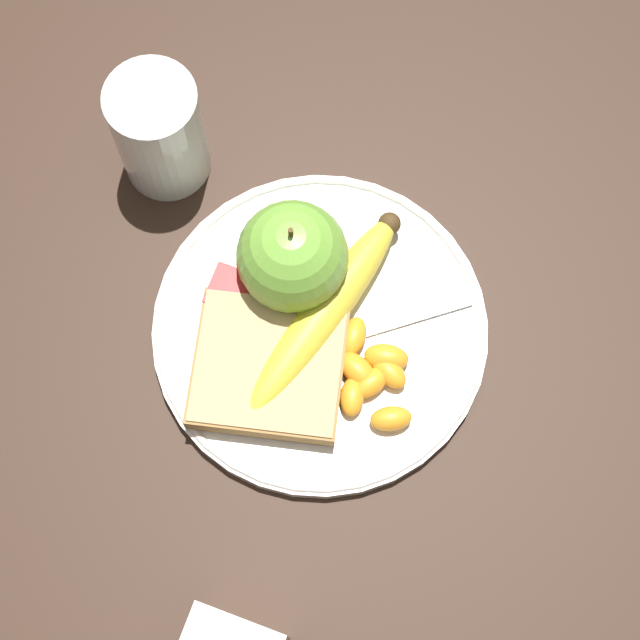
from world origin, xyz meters
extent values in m
plane|color=#332116|center=(0.00, 0.00, 0.00)|extent=(3.00, 3.00, 0.00)
cylinder|color=silver|center=(0.00, 0.00, 0.01)|extent=(0.25, 0.25, 0.01)
torus|color=silver|center=(0.00, 0.00, 0.01)|extent=(0.25, 0.25, 0.01)
cylinder|color=silver|center=(-0.16, 0.09, 0.05)|extent=(0.07, 0.07, 0.10)
cylinder|color=orange|center=(-0.16, 0.09, 0.04)|extent=(0.06, 0.06, 0.08)
sphere|color=#72B23D|center=(-0.03, 0.03, 0.05)|extent=(0.08, 0.08, 0.08)
cylinder|color=brown|center=(-0.03, 0.03, 0.10)|extent=(0.00, 0.00, 0.01)
ellipsoid|color=yellow|center=(0.00, 0.01, 0.03)|extent=(0.08, 0.19, 0.03)
sphere|color=#473319|center=(0.02, 0.09, 0.03)|extent=(0.02, 0.02, 0.02)
cube|color=olive|center=(-0.02, -0.04, 0.02)|extent=(0.13, 0.13, 0.02)
cube|color=tan|center=(-0.02, -0.04, 0.02)|extent=(0.13, 0.12, 0.02)
cube|color=silver|center=(0.05, 0.02, 0.01)|extent=(0.11, 0.09, 0.00)
cube|color=silver|center=(-0.02, -0.03, 0.01)|extent=(0.06, 0.05, 0.00)
cube|color=white|center=(-0.07, 0.00, 0.02)|extent=(0.04, 0.03, 0.02)
cube|color=#B21E1E|center=(-0.07, 0.00, 0.03)|extent=(0.04, 0.03, 0.00)
ellipsoid|color=orange|center=(0.05, -0.03, 0.02)|extent=(0.03, 0.04, 0.02)
ellipsoid|color=orange|center=(0.05, -0.01, 0.02)|extent=(0.04, 0.03, 0.02)
ellipsoid|color=orange|center=(0.02, -0.04, 0.02)|extent=(0.02, 0.03, 0.02)
ellipsoid|color=orange|center=(0.07, -0.05, 0.02)|extent=(0.04, 0.03, 0.02)
ellipsoid|color=orange|center=(0.04, -0.04, 0.02)|extent=(0.02, 0.03, 0.02)
ellipsoid|color=orange|center=(0.03, 0.00, 0.02)|extent=(0.02, 0.03, 0.02)
ellipsoid|color=orange|center=(0.04, -0.02, 0.02)|extent=(0.04, 0.03, 0.02)
ellipsoid|color=orange|center=(0.06, -0.02, 0.02)|extent=(0.04, 0.03, 0.02)
camera|label=1|loc=(0.08, -0.23, 0.78)|focal=60.00mm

